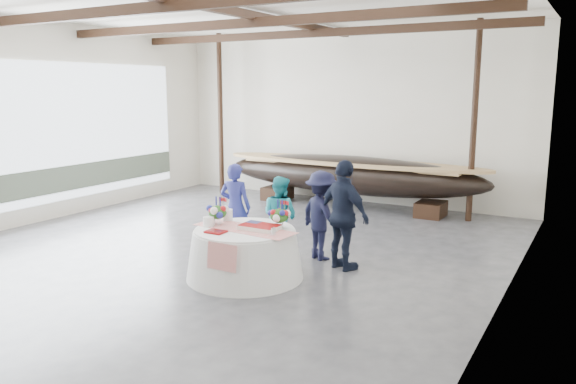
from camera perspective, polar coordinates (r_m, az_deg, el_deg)
The scene contains 13 objects.
floor at distance 10.44m, azimuth -7.82°, elevation -6.37°, with size 10.00×12.00×0.01m, color #3D3D42.
wall_back at distance 15.20m, azimuth 5.96°, elevation 7.60°, with size 10.00×0.02×4.50m, color silver.
wall_left at distance 13.66m, azimuth -25.06°, elevation 6.34°, with size 0.02×12.00×4.50m, color silver.
wall_right at distance 8.01m, azimuth 21.54°, elevation 4.29°, with size 0.02×12.00×4.50m, color silver.
pavilion_structure at distance 10.73m, azimuth -5.46°, elevation 15.76°, with size 9.80×11.76×4.50m.
open_bay at distance 14.25m, azimuth -21.54°, elevation 5.02°, with size 0.03×7.00×3.20m.
longboat_display at distance 14.32m, azimuth 6.22°, elevation 1.78°, with size 7.08×1.42×1.33m.
banquet_table at distance 9.09m, azimuth -4.41°, elevation -6.22°, with size 1.88×1.88×0.81m.
tabletop_items at distance 9.09m, azimuth -4.27°, elevation -2.62°, with size 1.78×1.02×0.40m.
guest_woman_blue at distance 10.52m, azimuth -5.36°, elevation -1.54°, with size 0.60×0.40×1.65m, color navy.
guest_woman_teal at distance 10.25m, azimuth -0.82°, elevation -2.39°, with size 0.71×0.55×1.45m, color teal.
guest_man_left at distance 9.95m, azimuth 3.45°, elevation -2.39°, with size 1.03×0.59×1.59m, color black.
guest_man_right at distance 9.38m, azimuth 5.71°, elevation -2.38°, with size 1.09×0.45×1.86m, color black.
Camera 1 is at (6.13, -7.89, 3.03)m, focal length 35.00 mm.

